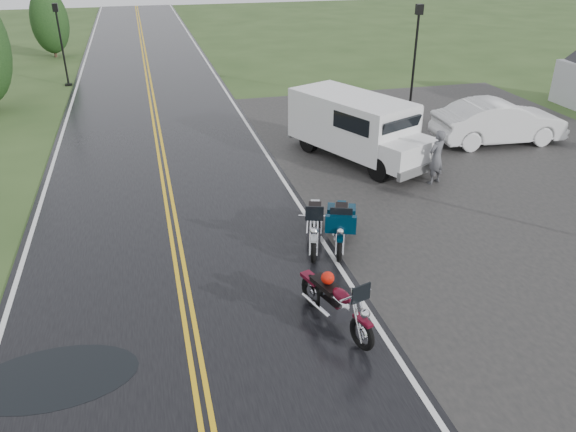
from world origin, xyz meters
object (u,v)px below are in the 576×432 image
object	(u,v)px
motorcycle_silver	(314,238)
sedan_white	(499,123)
motorcycle_red	(363,322)
lamp_post_far_right	(415,57)
van_white	(381,148)
lamp_post_far_left	(62,45)
motorcycle_teal	(340,238)
person_at_van	(436,158)

from	to	relation	value
motorcycle_silver	sedan_white	world-z (taller)	sedan_white
motorcycle_red	lamp_post_far_right	xyz separation A→B (m)	(8.71, 15.93, 1.63)
van_white	lamp_post_far_left	size ratio (longest dim) A/B	1.38
motorcycle_teal	van_white	bearing A→B (deg)	77.61
motorcycle_red	motorcycle_silver	size ratio (longest dim) A/B	0.96
person_at_van	sedan_white	size ratio (longest dim) A/B	0.35
motorcycle_silver	lamp_post_far_left	bearing A→B (deg)	127.63
van_white	lamp_post_far_left	distance (m)	20.00
motorcycle_red	lamp_post_far_left	xyz separation A→B (m)	(-7.45, 24.42, 1.43)
motorcycle_teal	motorcycle_silver	bearing A→B (deg)	-170.63
motorcycle_red	motorcycle_silver	distance (m)	3.37
motorcycle_red	motorcycle_teal	distance (m)	3.31
van_white	lamp_post_far_right	bearing A→B (deg)	34.07
lamp_post_far_left	lamp_post_far_right	bearing A→B (deg)	-27.71
van_white	person_at_van	bearing A→B (deg)	-44.63
person_at_van	motorcycle_red	bearing A→B (deg)	28.62
lamp_post_far_left	van_white	bearing A→B (deg)	-56.14
motorcycle_teal	lamp_post_far_left	bearing A→B (deg)	131.76
van_white	lamp_post_far_right	xyz separation A→B (m)	(5.03, 8.10, 1.18)
sedan_white	lamp_post_far_right	size ratio (longest dim) A/B	1.09
motorcycle_teal	lamp_post_far_right	bearing A→B (deg)	78.42
lamp_post_far_left	lamp_post_far_right	xyz separation A→B (m)	(16.16, -8.49, 0.20)
motorcycle_silver	lamp_post_far_right	size ratio (longest dim) A/B	0.53
motorcycle_silver	person_at_van	bearing A→B (deg)	53.82
van_white	motorcycle_red	bearing A→B (deg)	-139.21
motorcycle_silver	lamp_post_far_right	bearing A→B (deg)	73.43
lamp_post_far_left	person_at_van	bearing A→B (deg)	-53.35
motorcycle_red	lamp_post_far_left	size ratio (longest dim) A/B	0.55
van_white	sedan_white	bearing A→B (deg)	-2.21
van_white	motorcycle_teal	bearing A→B (deg)	-147.22
motorcycle_red	person_at_van	distance (m)	8.98
person_at_van	lamp_post_far_left	xyz separation A→B (m)	(-12.81, 17.22, 1.23)
van_white	sedan_white	distance (m)	6.45
motorcycle_teal	sedan_white	distance (m)	11.38
person_at_van	lamp_post_far_right	xyz separation A→B (m)	(3.35, 8.73, 1.43)
motorcycle_teal	sedan_white	bearing A→B (deg)	58.65
sedan_white	van_white	bearing A→B (deg)	114.84
motorcycle_teal	sedan_white	xyz separation A→B (m)	(8.98, 6.99, 0.13)
motorcycle_red	motorcycle_silver	xyz separation A→B (m)	(0.04, 3.37, 0.03)
motorcycle_red	person_at_van	xyz separation A→B (m)	(5.36, 7.20, 0.20)
motorcycle_silver	lamp_post_far_right	world-z (taller)	lamp_post_far_right
lamp_post_far_left	motorcycle_teal	bearing A→B (deg)	-68.99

